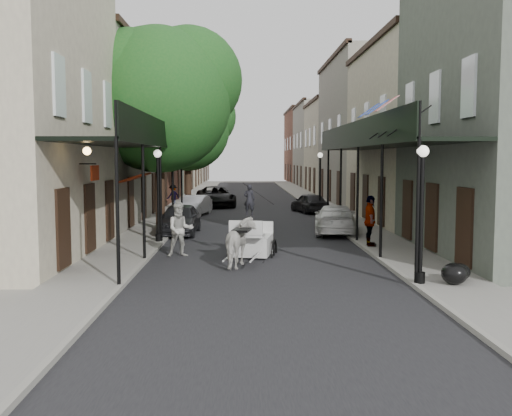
{
  "coord_description": "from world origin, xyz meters",
  "views": [
    {
      "loc": [
        -0.69,
        -17.07,
        3.49
      ],
      "look_at": [
        -0.18,
        4.48,
        1.6
      ],
      "focal_mm": 40.0,
      "sensor_mm": 36.0,
      "label": 1
    }
  ],
  "objects": [
    {
      "name": "carriage",
      "position": [
        -0.3,
        3.41,
        1.02
      ],
      "size": [
        1.83,
        2.5,
        2.62
      ],
      "rotation": [
        0.0,
        0.0,
        -0.18
      ],
      "color": "black",
      "rests_on": "ground"
    },
    {
      "name": "sidewalk_left",
      "position": [
        -5.0,
        20.0,
        0.06
      ],
      "size": [
        2.2,
        90.0,
        0.12
      ],
      "primitive_type": "cube",
      "color": "gray",
      "rests_on": "ground"
    },
    {
      "name": "trash_bags",
      "position": [
        5.08,
        -2.03,
        0.39
      ],
      "size": [
        0.95,
        1.1,
        0.59
      ],
      "color": "black",
      "rests_on": "sidewalk_right"
    },
    {
      "name": "tree_far",
      "position": [
        -4.25,
        24.18,
        5.84
      ],
      "size": [
        6.45,
        6.0,
        8.61
      ],
      "color": "#382619",
      "rests_on": "sidewalk_left"
    },
    {
      "name": "car_left_near",
      "position": [
        -3.58,
        9.0,
        0.71
      ],
      "size": [
        1.79,
        4.2,
        1.41
      ],
      "primitive_type": "imported",
      "rotation": [
        0.0,
        0.0,
        -0.03
      ],
      "color": "black",
      "rests_on": "ground"
    },
    {
      "name": "lamppost_right_far",
      "position": [
        4.1,
        18.0,
        2.05
      ],
      "size": [
        0.32,
        0.32,
        3.71
      ],
      "color": "black",
      "rests_on": "sidewalk_right"
    },
    {
      "name": "lamppost_left",
      "position": [
        -4.1,
        6.0,
        2.05
      ],
      "size": [
        0.32,
        0.32,
        3.71
      ],
      "color": "black",
      "rests_on": "sidewalk_left"
    },
    {
      "name": "building_row_left",
      "position": [
        -8.6,
        30.0,
        5.25
      ],
      "size": [
        5.0,
        80.0,
        10.5
      ],
      "primitive_type": "cube",
      "color": "beige",
      "rests_on": "ground"
    },
    {
      "name": "tree_near",
      "position": [
        -4.2,
        10.18,
        6.49
      ],
      "size": [
        7.31,
        6.8,
        9.63
      ],
      "color": "#382619",
      "rests_on": "sidewalk_left"
    },
    {
      "name": "building_row_right",
      "position": [
        8.6,
        30.0,
        5.25
      ],
      "size": [
        5.0,
        80.0,
        10.5
      ],
      "primitive_type": "cube",
      "color": "gray",
      "rests_on": "ground"
    },
    {
      "name": "lamppost_right_near",
      "position": [
        4.1,
        -2.0,
        2.05
      ],
      "size": [
        0.32,
        0.32,
        3.71
      ],
      "color": "black",
      "rests_on": "sidewalk_right"
    },
    {
      "name": "horse",
      "position": [
        -0.74,
        1.02,
        0.78
      ],
      "size": [
        1.16,
        1.97,
        1.56
      ],
      "primitive_type": "imported",
      "rotation": [
        0.0,
        0.0,
        2.96
      ],
      "color": "beige",
      "rests_on": "ground"
    },
    {
      "name": "gallery_right",
      "position": [
        4.79,
        6.98,
        4.05
      ],
      "size": [
        2.2,
        18.05,
        4.88
      ],
      "color": "black",
      "rests_on": "sidewalk_right"
    },
    {
      "name": "car_right_far",
      "position": [
        3.6,
        19.22,
        0.64
      ],
      "size": [
        2.38,
        4.03,
        1.28
      ],
      "primitive_type": "imported",
      "rotation": [
        0.0,
        0.0,
        3.39
      ],
      "color": "black",
      "rests_on": "ground"
    },
    {
      "name": "ground",
      "position": [
        0.0,
        0.0,
        0.0
      ],
      "size": [
        140.0,
        140.0,
        0.0
      ],
      "primitive_type": "plane",
      "color": "gray",
      "rests_on": "ground"
    },
    {
      "name": "pedestrian_walking",
      "position": [
        -2.9,
        3.0,
        0.97
      ],
      "size": [
        1.08,
        0.93,
        1.93
      ],
      "primitive_type": "imported",
      "rotation": [
        0.0,
        0.0,
        0.23
      ],
      "color": "#AFAEA5",
      "rests_on": "ground"
    },
    {
      "name": "car_left_far",
      "position": [
        -2.63,
        24.0,
        0.73
      ],
      "size": [
        3.29,
        5.61,
        1.46
      ],
      "primitive_type": "imported",
      "rotation": [
        0.0,
        0.0,
        0.17
      ],
      "color": "black",
      "rests_on": "ground"
    },
    {
      "name": "road",
      "position": [
        0.0,
        20.0,
        0.01
      ],
      "size": [
        8.0,
        90.0,
        0.01
      ],
      "primitive_type": "cube",
      "color": "black",
      "rests_on": "ground"
    },
    {
      "name": "pedestrian_sidewalk_left",
      "position": [
        -5.46,
        22.07,
        0.9
      ],
      "size": [
        1.14,
        1.1,
        1.56
      ],
      "primitive_type": "imported",
      "rotation": [
        0.0,
        0.0,
        3.87
      ],
      "color": "gray",
      "rests_on": "sidewalk_left"
    },
    {
      "name": "car_right_near",
      "position": [
        3.6,
        9.0,
        0.67
      ],
      "size": [
        2.47,
        4.83,
        1.34
      ],
      "primitive_type": "imported",
      "rotation": [
        0.0,
        0.0,
        3.01
      ],
      "color": "white",
      "rests_on": "ground"
    },
    {
      "name": "pedestrian_sidewalk_right",
      "position": [
        4.2,
        4.5,
        1.09
      ],
      "size": [
        0.59,
        1.18,
        1.95
      ],
      "primitive_type": "imported",
      "rotation": [
        0.0,
        0.0,
        1.47
      ],
      "color": "gray",
      "rests_on": "sidewalk_right"
    },
    {
      "name": "gallery_left",
      "position": [
        -4.79,
        6.98,
        4.05
      ],
      "size": [
        2.2,
        18.05,
        4.88
      ],
      "color": "black",
      "rests_on": "sidewalk_left"
    },
    {
      "name": "sidewalk_right",
      "position": [
        5.0,
        20.0,
        0.06
      ],
      "size": [
        2.2,
        90.0,
        0.12
      ],
      "primitive_type": "cube",
      "color": "gray",
      "rests_on": "ground"
    },
    {
      "name": "car_left_mid",
      "position": [
        -3.6,
        17.57,
        0.61
      ],
      "size": [
        1.98,
        3.9,
        1.23
      ],
      "primitive_type": "imported",
      "rotation": [
        0.0,
        0.0,
        -0.19
      ],
      "color": "#A5A5AA",
      "rests_on": "ground"
    }
  ]
}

